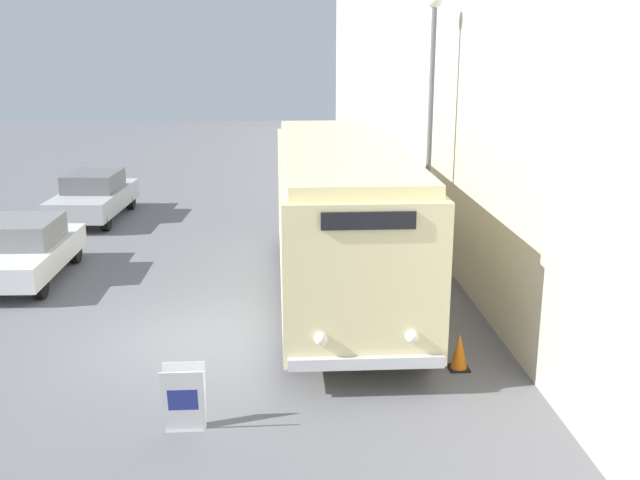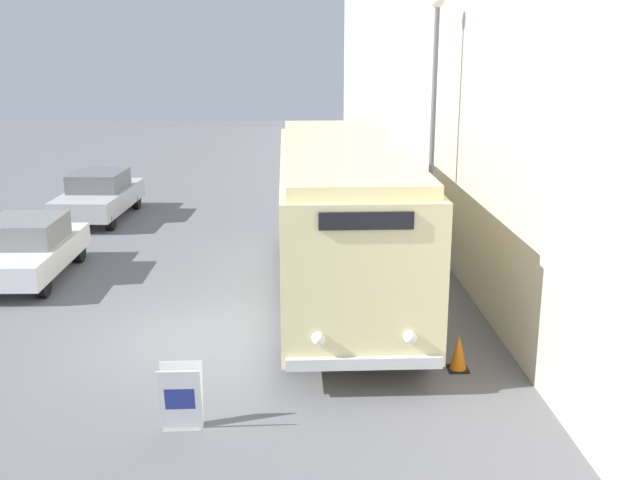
{
  "view_description": "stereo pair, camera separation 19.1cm",
  "coord_description": "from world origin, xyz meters",
  "px_view_note": "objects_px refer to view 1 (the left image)",
  "views": [
    {
      "loc": [
        1.77,
        -13.72,
        5.71
      ],
      "look_at": [
        2.59,
        -0.06,
        2.01
      ],
      "focal_mm": 42.0,
      "sensor_mm": 36.0,
      "label": 1
    },
    {
      "loc": [
        1.97,
        -13.73,
        5.71
      ],
      "look_at": [
        2.59,
        -0.06,
        2.01
      ],
      "focal_mm": 42.0,
      "sensor_mm": 36.0,
      "label": 2
    }
  ],
  "objects_px": {
    "parked_car_near": "(22,250)",
    "sign_board": "(184,399)",
    "traffic_cone": "(459,352)",
    "vintage_bus": "(340,213)",
    "parked_car_mid": "(94,196)",
    "streetlamp": "(431,98)"
  },
  "relations": [
    {
      "from": "vintage_bus",
      "to": "streetlamp",
      "type": "bearing_deg",
      "value": 35.64
    },
    {
      "from": "streetlamp",
      "to": "parked_car_near",
      "type": "relative_size",
      "value": 1.59
    },
    {
      "from": "sign_board",
      "to": "traffic_cone",
      "type": "xyz_separation_m",
      "value": [
        4.63,
        1.85,
        -0.17
      ]
    },
    {
      "from": "streetlamp",
      "to": "sign_board",
      "type": "bearing_deg",
      "value": -124.27
    },
    {
      "from": "parked_car_near",
      "to": "traffic_cone",
      "type": "bearing_deg",
      "value": -29.83
    },
    {
      "from": "streetlamp",
      "to": "parked_car_mid",
      "type": "relative_size",
      "value": 1.5
    },
    {
      "from": "parked_car_mid",
      "to": "sign_board",
      "type": "bearing_deg",
      "value": -67.96
    },
    {
      "from": "sign_board",
      "to": "parked_car_near",
      "type": "height_order",
      "value": "parked_car_near"
    },
    {
      "from": "vintage_bus",
      "to": "sign_board",
      "type": "relative_size",
      "value": 9.92
    },
    {
      "from": "traffic_cone",
      "to": "vintage_bus",
      "type": "bearing_deg",
      "value": 113.85
    },
    {
      "from": "sign_board",
      "to": "traffic_cone",
      "type": "distance_m",
      "value": 4.99
    },
    {
      "from": "traffic_cone",
      "to": "sign_board",
      "type": "bearing_deg",
      "value": -158.23
    },
    {
      "from": "streetlamp",
      "to": "traffic_cone",
      "type": "relative_size",
      "value": 10.12
    },
    {
      "from": "streetlamp",
      "to": "traffic_cone",
      "type": "height_order",
      "value": "streetlamp"
    },
    {
      "from": "vintage_bus",
      "to": "streetlamp",
      "type": "distance_m",
      "value": 3.69
    },
    {
      "from": "parked_car_near",
      "to": "parked_car_mid",
      "type": "height_order",
      "value": "parked_car_mid"
    },
    {
      "from": "vintage_bus",
      "to": "traffic_cone",
      "type": "height_order",
      "value": "vintage_bus"
    },
    {
      "from": "sign_board",
      "to": "parked_car_near",
      "type": "relative_size",
      "value": 0.24
    },
    {
      "from": "sign_board",
      "to": "parked_car_mid",
      "type": "bearing_deg",
      "value": 107.87
    },
    {
      "from": "parked_car_near",
      "to": "sign_board",
      "type": "bearing_deg",
      "value": -56.43
    },
    {
      "from": "streetlamp",
      "to": "traffic_cone",
      "type": "distance_m",
      "value": 6.98
    },
    {
      "from": "vintage_bus",
      "to": "parked_car_near",
      "type": "xyz_separation_m",
      "value": [
        -7.58,
        1.66,
        -1.2
      ]
    }
  ]
}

